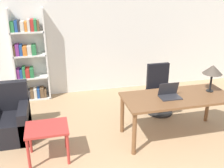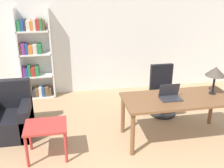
% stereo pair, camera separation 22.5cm
% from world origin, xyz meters
% --- Properties ---
extents(wall_back, '(8.00, 0.06, 2.70)m').
position_xyz_m(wall_back, '(0.00, 4.53, 1.35)').
color(wall_back, white).
rests_on(wall_back, ground_plane).
extents(desk, '(1.85, 0.81, 0.77)m').
position_xyz_m(desk, '(1.06, 2.09, 0.68)').
color(desk, brown).
rests_on(desk, ground_plane).
extents(laptop, '(0.35, 0.24, 0.25)m').
position_xyz_m(laptop, '(0.91, 2.09, 0.83)').
color(laptop, '#2D2D33').
rests_on(laptop, desk).
extents(table_lamp, '(0.34, 0.34, 0.49)m').
position_xyz_m(table_lamp, '(1.72, 2.15, 1.17)').
color(table_lamp, black).
rests_on(table_lamp, desk).
extents(office_chair, '(0.54, 0.54, 1.02)m').
position_xyz_m(office_chair, '(1.17, 3.05, 0.45)').
color(office_chair, black).
rests_on(office_chair, ground_plane).
extents(side_table_blue, '(0.64, 0.51, 0.56)m').
position_xyz_m(side_table_blue, '(-1.13, 1.96, 0.47)').
color(side_table_blue, '#B2332D').
rests_on(side_table_blue, ground_plane).
extents(armchair, '(0.73, 0.79, 0.94)m').
position_xyz_m(armchair, '(-1.80, 2.76, 0.30)').
color(armchair, black).
rests_on(armchair, ground_plane).
extents(bookshelf, '(0.74, 0.28, 2.08)m').
position_xyz_m(bookshelf, '(-1.45, 4.34, 0.95)').
color(bookshelf, white).
rests_on(bookshelf, ground_plane).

